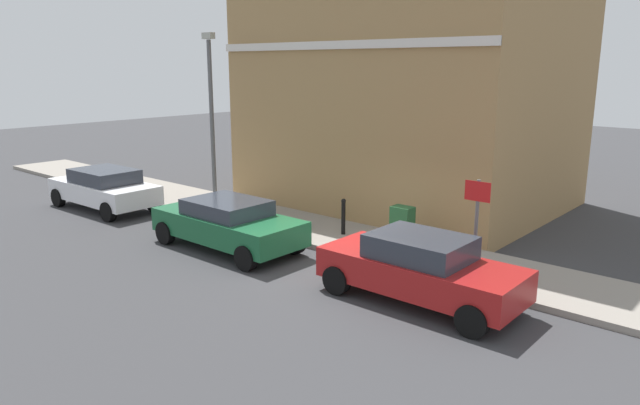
% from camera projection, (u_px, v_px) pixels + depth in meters
% --- Properties ---
extents(ground, '(80.00, 80.00, 0.00)m').
position_uv_depth(ground, '(351.00, 271.00, 14.18)').
color(ground, '#38383A').
extents(sidewalk, '(2.57, 30.00, 0.15)m').
position_uv_depth(sidewalk, '(244.00, 213.00, 19.40)').
color(sidewalk, gray).
rests_on(sidewalk, ground).
extents(corner_building, '(8.05, 10.00, 8.93)m').
position_uv_depth(corner_building, '(411.00, 77.00, 20.35)').
color(corner_building, '#9E7A4C').
rests_on(corner_building, ground).
extents(car_red, '(1.83, 4.29, 1.45)m').
position_uv_depth(car_red, '(420.00, 268.00, 12.17)').
color(car_red, maroon).
rests_on(car_red, ground).
extents(car_green, '(1.95, 4.42, 1.36)m').
position_uv_depth(car_green, '(228.00, 223.00, 15.73)').
color(car_green, '#195933').
rests_on(car_green, ground).
extents(car_white, '(2.01, 4.35, 1.41)m').
position_uv_depth(car_white, '(104.00, 188.00, 20.07)').
color(car_white, silver).
rests_on(car_white, ground).
extents(utility_cabinet, '(0.46, 0.61, 1.15)m').
position_uv_depth(utility_cabinet, '(402.00, 230.00, 15.25)').
color(utility_cabinet, '#1E4C28').
rests_on(utility_cabinet, sidewalk).
extents(bollard_near_cabinet, '(0.14, 0.14, 1.04)m').
position_uv_depth(bollard_near_cabinet, '(343.00, 215.00, 16.61)').
color(bollard_near_cabinet, black).
rests_on(bollard_near_cabinet, sidewalk).
extents(street_sign, '(0.08, 0.60, 2.30)m').
position_uv_depth(street_sign, '(477.00, 215.00, 12.81)').
color(street_sign, '#59595B').
rests_on(street_sign, sidewalk).
extents(lamppost, '(0.20, 0.44, 5.72)m').
position_uv_depth(lamppost, '(212.00, 114.00, 19.20)').
color(lamppost, '#59595B').
rests_on(lamppost, sidewalk).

